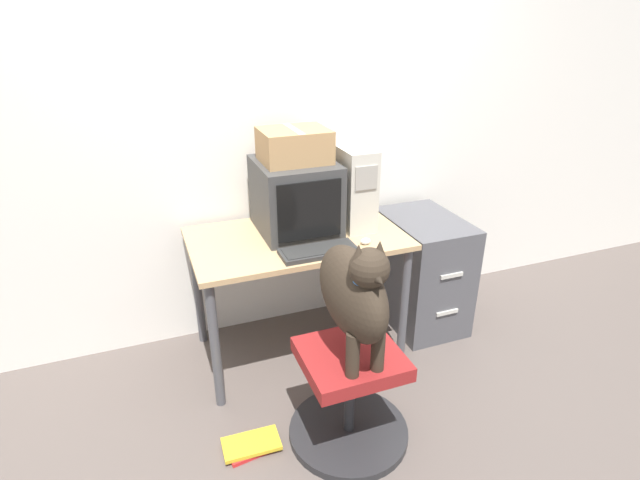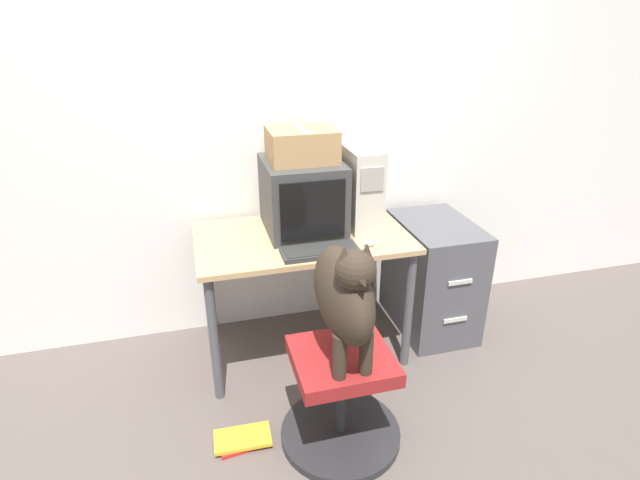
# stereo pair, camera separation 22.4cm
# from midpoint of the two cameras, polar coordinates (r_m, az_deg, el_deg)

# --- Properties ---
(ground_plane) EXTENTS (12.00, 12.00, 0.00)m
(ground_plane) POSITION_cam_midpoint_polar(r_m,az_deg,el_deg) (2.91, -2.41, -16.25)
(ground_plane) COLOR #564C47
(wall_back) EXTENTS (8.00, 0.05, 2.60)m
(wall_back) POSITION_cam_midpoint_polar(r_m,az_deg,el_deg) (3.01, -7.67, 12.83)
(wall_back) COLOR silver
(wall_back) RESTS_ON ground_plane
(desk) EXTENTS (1.18, 0.71, 0.77)m
(desk) POSITION_cam_midpoint_polar(r_m,az_deg,el_deg) (2.83, -4.93, -1.47)
(desk) COLOR tan
(desk) RESTS_ON ground_plane
(crt_monitor) EXTENTS (0.42, 0.48, 0.40)m
(crt_monitor) POSITION_cam_midpoint_polar(r_m,az_deg,el_deg) (2.79, -5.12, 4.94)
(crt_monitor) COLOR #383838
(crt_monitor) RESTS_ON desk
(pc_tower) EXTENTS (0.17, 0.47, 0.46)m
(pc_tower) POSITION_cam_midpoint_polar(r_m,az_deg,el_deg) (2.90, 1.01, 6.43)
(pc_tower) COLOR beige
(pc_tower) RESTS_ON desk
(keyboard) EXTENTS (0.40, 0.17, 0.03)m
(keyboard) POSITION_cam_midpoint_polar(r_m,az_deg,el_deg) (2.57, -2.65, -1.33)
(keyboard) COLOR #2D2D2D
(keyboard) RESTS_ON desk
(computer_mouse) EXTENTS (0.06, 0.04, 0.03)m
(computer_mouse) POSITION_cam_midpoint_polar(r_m,az_deg,el_deg) (2.67, 2.85, -0.19)
(computer_mouse) COLOR silver
(computer_mouse) RESTS_ON desk
(office_chair) EXTENTS (0.58, 0.58, 0.50)m
(office_chair) POSITION_cam_midpoint_polar(r_m,az_deg,el_deg) (2.48, 0.70, -17.60)
(office_chair) COLOR #262628
(office_chair) RESTS_ON ground_plane
(dog) EXTENTS (0.21, 0.55, 0.61)m
(dog) POSITION_cam_midpoint_polar(r_m,az_deg,el_deg) (2.12, 0.91, -6.03)
(dog) COLOR #33281E
(dog) RESTS_ON office_chair
(filing_cabinet) EXTENTS (0.43, 0.63, 0.73)m
(filing_cabinet) POSITION_cam_midpoint_polar(r_m,az_deg,el_deg) (3.30, 9.65, -3.57)
(filing_cabinet) COLOR #4C4C51
(filing_cabinet) RESTS_ON ground_plane
(cardboard_box) EXTENTS (0.36, 0.30, 0.18)m
(cardboard_box) POSITION_cam_midpoint_polar(r_m,az_deg,el_deg) (2.72, -5.37, 10.69)
(cardboard_box) COLOR #A87F51
(cardboard_box) RESTS_ON crt_monitor
(book_stack_floor) EXTENTS (0.28, 0.17, 0.04)m
(book_stack_floor) POSITION_cam_midpoint_polar(r_m,az_deg,el_deg) (2.61, -10.57, -22.13)
(book_stack_floor) COLOR red
(book_stack_floor) RESTS_ON ground_plane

